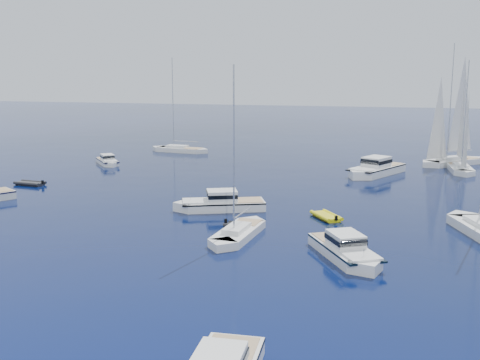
{
  "coord_description": "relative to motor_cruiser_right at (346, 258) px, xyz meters",
  "views": [
    {
      "loc": [
        15.13,
        -35.02,
        14.17
      ],
      "look_at": [
        -0.97,
        25.7,
        2.2
      ],
      "focal_mm": 43.13,
      "sensor_mm": 36.0,
      "label": 1
    }
  ],
  "objects": [
    {
      "name": "ground",
      "position": [
        -12.16,
        -7.92,
        0.0
      ],
      "size": [
        400.0,
        400.0,
        0.0
      ],
      "primitive_type": "plane",
      "color": "#08154F",
      "rests_on": "ground"
    },
    {
      "name": "motor_cruiser_right",
      "position": [
        0.0,
        0.0,
        0.0
      ],
      "size": [
        7.27,
        9.81,
        2.52
      ],
      "primitive_type": null,
      "rotation": [
        0.0,
        0.0,
        3.65
      ],
      "color": "silver",
      "rests_on": "ground"
    },
    {
      "name": "motor_cruiser_centre",
      "position": [
        -13.85,
        12.46,
        0.0
      ],
      "size": [
        10.53,
        6.68,
        2.65
      ],
      "primitive_type": null,
      "rotation": [
        0.0,
        0.0,
        1.96
      ],
      "color": "white",
      "rests_on": "ground"
    },
    {
      "name": "motor_cruiser_distant",
      "position": [
        0.95,
        37.45,
        0.0
      ],
      "size": [
        8.88,
        12.51,
        3.19
      ],
      "primitive_type": null,
      "rotation": [
        0.0,
        0.0,
        2.66
      ],
      "color": "white",
      "rests_on": "ground"
    },
    {
      "name": "motor_cruiser_horizon",
      "position": [
        -39.02,
        36.21,
        0.0
      ],
      "size": [
        6.61,
        7.22,
        1.97
      ],
      "primitive_type": null,
      "rotation": [
        0.0,
        0.0,
        3.84
      ],
      "color": "white",
      "rests_on": "ground"
    },
    {
      "name": "sailboat_fore",
      "position": [
        -9.51,
        3.48,
        0.0
      ],
      "size": [
        3.59,
        10.55,
        15.22
      ],
      "primitive_type": null,
      "rotation": [
        0.0,
        0.0,
        3.05
      ],
      "color": "silver",
      "rests_on": "ground"
    },
    {
      "name": "sailboat_sails_r",
      "position": [
        12.58,
        43.59,
        0.0
      ],
      "size": [
        3.55,
        11.17,
        16.18
      ],
      "primitive_type": null,
      "rotation": [
        0.0,
        0.0,
        3.2
      ],
      "color": "white",
      "rests_on": "ground"
    },
    {
      "name": "sailboat_far_l",
      "position": [
        -33.24,
        51.94,
        0.0
      ],
      "size": [
        11.86,
        4.53,
        17.0
      ],
      "primitive_type": null,
      "rotation": [
        0.0,
        0.0,
        1.44
      ],
      "color": "silver",
      "rests_on": "ground"
    },
    {
      "name": "sailboat_sails_far",
      "position": [
        12.1,
        49.38,
        0.0
      ],
      "size": [
        11.67,
        11.08,
        18.79
      ],
      "primitive_type": null,
      "rotation": [
        0.0,
        0.0,
        2.31
      ],
      "color": "silver",
      "rests_on": "ground"
    },
    {
      "name": "tender_yellow",
      "position": [
        -2.85,
        11.77,
        0.0
      ],
      "size": [
        3.96,
        4.43,
        0.95
      ],
      "primitive_type": null,
      "rotation": [
        0.0,
        0.0,
        0.6
      ],
      "color": "yellow",
      "rests_on": "ground"
    },
    {
      "name": "tender_grey_near",
      "position": [
        -9.97,
        6.09,
        0.0
      ],
      "size": [
        3.32,
        2.28,
        0.95
      ],
      "primitive_type": null,
      "rotation": [
        0.0,
        0.0,
        4.52
      ],
      "color": "black",
      "rests_on": "ground"
    },
    {
      "name": "tender_grey_far",
      "position": [
        -40.79,
        18.93,
        0.0
      ],
      "size": [
        4.15,
        2.54,
        0.95
      ],
      "primitive_type": null,
      "rotation": [
        0.0,
        0.0,
        1.46
      ],
      "color": "black",
      "rests_on": "ground"
    }
  ]
}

